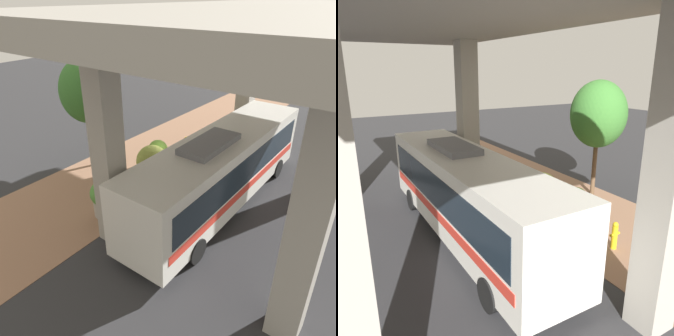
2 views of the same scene
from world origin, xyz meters
The scene contains 9 objects.
ground_plane centered at (0.00, 0.00, 0.00)m, with size 80.00×80.00×0.00m, color #2D2D30.
sidewalk_strip centered at (-3.00, 0.00, 0.01)m, with size 6.00×40.00×0.02m.
overpass centered at (4.00, 0.00, 7.39)m, with size 9.40×19.45×8.50m.
bus centered at (2.69, -1.06, 1.97)m, with size 2.70×11.91×3.63m.
fire_hydrant centered at (-1.68, 2.57, 0.56)m, with size 0.46×0.22×1.10m.
planter_front centered at (-0.93, -4.93, 0.90)m, with size 1.19×1.19×1.72m.
planter_middle centered at (-1.92, 0.12, 0.83)m, with size 1.12×1.12×1.63m.
planter_back centered at (-1.13, -1.33, 1.03)m, with size 1.67×1.67×2.03m.
street_tree_near centered at (-4.99, -1.92, 4.34)m, with size 2.83×2.83×6.05m.
Camera 1 is at (8.60, -12.86, 8.83)m, focal length 35.00 mm.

